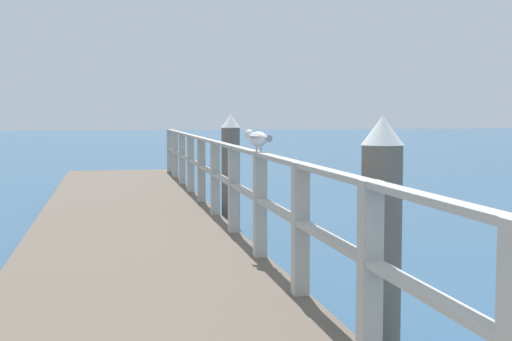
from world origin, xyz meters
TOP-DOWN VIEW (x-y plane):
  - pier_deck at (0.00, 9.27)m, footprint 2.49×18.54m
  - pier_railing at (1.17, 9.27)m, footprint 0.12×17.06m
  - dock_piling_near at (1.55, 4.69)m, footprint 0.29×0.29m
  - dock_piling_far at (1.55, 11.00)m, footprint 0.29×0.29m
  - seagull_foreground at (1.16, 7.06)m, footprint 0.24×0.46m

SIDE VIEW (x-z plane):
  - pier_deck at x=0.00m, z-range 0.00..0.36m
  - dock_piling_near at x=1.55m, z-range 0.01..1.76m
  - dock_piling_far at x=1.55m, z-range 0.01..1.76m
  - pier_railing at x=1.17m, z-range 0.48..1.51m
  - seagull_foreground at x=1.16m, z-range 1.42..1.63m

